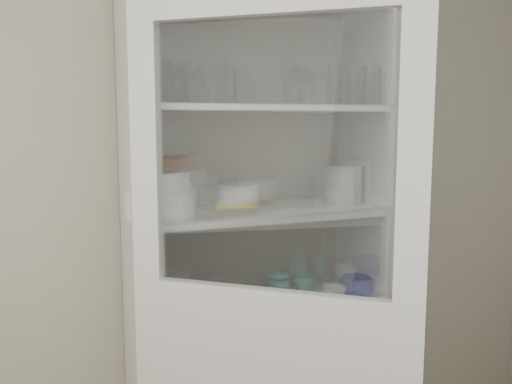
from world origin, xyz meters
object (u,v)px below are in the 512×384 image
object	(u,v)px
measuring_cups	(249,312)
pantry_cabinet	(251,283)
goblet_0	(188,82)
plate_stack_back	(169,195)
goblet_1	(207,82)
mug_teal	(304,286)
cream_bowl	(160,181)
goblet_3	(299,85)
glass_platter	(238,207)
tin_box	(312,384)
terracotta_bowl	(159,164)
teal_jar	(279,287)
white_ramekin	(238,193)
plate_stack_front	(160,204)
mug_white	(334,297)
white_canister	(153,301)
cupboard_door	(269,361)
goblet_2	(303,85)
mug_blue	(356,289)
yellow_trivet	(238,204)

from	to	relation	value
measuring_cups	pantry_cabinet	bearing A→B (deg)	67.08
goblet_0	plate_stack_back	size ratio (longest dim) A/B	0.94
goblet_1	mug_teal	xyz separation A→B (m)	(0.40, -0.08, -0.85)
goblet_0	cream_bowl	size ratio (longest dim) A/B	0.87
goblet_3	plate_stack_back	size ratio (longest dim) A/B	0.95
glass_platter	tin_box	size ratio (longest dim) A/B	1.34
goblet_3	cream_bowl	distance (m)	0.75
terracotta_bowl	teal_jar	distance (m)	0.75
goblet_0	white_ramekin	size ratio (longest dim) A/B	1.14
glass_platter	white_ramekin	xyz separation A→B (m)	(0.00, 0.00, 0.05)
plate_stack_back	tin_box	distance (m)	1.01
cream_bowl	mug_teal	world-z (taller)	cream_bowl
mug_teal	measuring_cups	bearing A→B (deg)	-136.52
glass_platter	plate_stack_front	bearing A→B (deg)	-167.08
goblet_1	plate_stack_back	world-z (taller)	goblet_1
mug_white	white_canister	bearing A→B (deg)	173.03
cupboard_door	goblet_2	bearing A→B (deg)	95.26
goblet_0	mug_blue	xyz separation A→B (m)	(0.65, -0.20, -0.84)
cupboard_door	measuring_cups	xyz separation A→B (m)	(0.08, 0.41, 0.01)
terracotta_bowl	teal_jar	world-z (taller)	terracotta_bowl
goblet_1	white_canister	world-z (taller)	goblet_1
goblet_2	tin_box	world-z (taller)	goblet_2
mug_white	white_canister	size ratio (longest dim) A/B	0.71
glass_platter	yellow_trivet	size ratio (longest dim) A/B	1.85
plate_stack_back	yellow_trivet	bearing A→B (deg)	-22.20
mug_teal	measuring_cups	size ratio (longest dim) A/B	0.98
cream_bowl	measuring_cups	world-z (taller)	cream_bowl
cream_bowl	tin_box	bearing A→B (deg)	3.98
goblet_0	yellow_trivet	xyz separation A→B (m)	(0.16, -0.10, -0.47)
plate_stack_front	glass_platter	size ratio (longest dim) A/B	0.88
yellow_trivet	mug_teal	xyz separation A→B (m)	(0.31, 0.03, -0.38)
mug_blue	cream_bowl	bearing A→B (deg)	-168.66
goblet_0	goblet_3	size ratio (longest dim) A/B	1.00
plate_stack_back	mug_blue	size ratio (longest dim) A/B	1.49
measuring_cups	white_canister	distance (m)	0.37
white_ramekin	goblet_0	bearing A→B (deg)	148.13
goblet_1	goblet_2	world-z (taller)	goblet_1
plate_stack_back	mug_blue	bearing A→B (deg)	-14.98
pantry_cabinet	goblet_2	distance (m)	0.84
cream_bowl	teal_jar	xyz separation A→B (m)	(0.51, 0.11, -0.48)
yellow_trivet	mug_teal	size ratio (longest dim) A/B	1.60
plate_stack_front	tin_box	distance (m)	1.04
mug_white	goblet_2	bearing A→B (deg)	110.98
plate_stack_front	plate_stack_back	world-z (taller)	plate_stack_back
cream_bowl	tin_box	size ratio (longest dim) A/B	1.00
goblet_0	goblet_2	size ratio (longest dim) A/B	1.04
goblet_1	terracotta_bowl	bearing A→B (deg)	-141.45
goblet_0	white_ramekin	xyz separation A→B (m)	(0.16, -0.10, -0.43)
cream_bowl	white_canister	distance (m)	0.47
plate_stack_front	plate_stack_back	size ratio (longest dim) A/B	1.29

